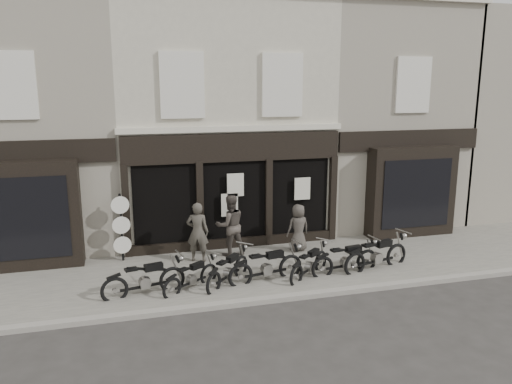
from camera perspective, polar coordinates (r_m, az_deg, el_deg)
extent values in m
plane|color=#2D2B28|center=(14.15, 0.27, -10.38)|extent=(90.00, 90.00, 0.00)
cube|color=#605C55|center=(14.93, -0.65, -8.87)|extent=(30.00, 4.20, 0.12)
cube|color=gray|center=(13.02, 1.77, -12.16)|extent=(30.00, 0.25, 0.13)
cube|color=beige|center=(18.95, -4.59, 8.18)|extent=(7.20, 6.00, 8.20)
cube|color=black|center=(16.01, -2.50, 5.11)|extent=(7.10, 0.18, 0.90)
cube|color=black|center=(16.43, -2.48, -1.63)|extent=(6.50, 0.10, 2.95)
cube|color=black|center=(16.72, -2.39, -5.95)|extent=(7.10, 0.20, 0.44)
cube|color=beige|center=(15.97, -2.55, 7.26)|extent=(7.30, 0.22, 0.18)
cube|color=beige|center=(15.64, -8.45, 11.98)|extent=(1.35, 0.12, 2.00)
cube|color=black|center=(15.67, -8.46, 11.98)|extent=(1.05, 0.06, 1.70)
cube|color=beige|center=(16.34, 3.02, 12.10)|extent=(1.35, 0.12, 2.00)
cube|color=black|center=(16.36, 2.98, 12.11)|extent=(1.05, 0.06, 1.70)
cube|color=black|center=(15.97, -14.60, -2.25)|extent=(0.22, 0.22, 3.00)
cube|color=black|center=(16.13, -6.41, -1.77)|extent=(0.22, 0.22, 3.00)
cube|color=black|center=(16.62, 1.45, -1.28)|extent=(0.22, 0.22, 3.00)
cube|color=black|center=(17.40, 8.72, -0.80)|extent=(0.22, 0.22, 3.00)
cube|color=beige|center=(16.09, -2.37, 0.81)|extent=(0.55, 0.04, 0.75)
cube|color=beige|center=(16.79, 5.32, 0.38)|extent=(0.55, 0.04, 0.75)
cube|color=beige|center=(16.19, -3.04, -1.48)|extent=(0.55, 0.04, 0.75)
cube|color=gray|center=(18.85, -24.08, 7.14)|extent=(5.50, 6.00, 8.20)
cube|color=black|center=(15.95, -25.08, -2.50)|extent=(3.20, 0.70, 3.20)
cube|color=black|center=(15.62, -25.29, -2.82)|extent=(2.60, 0.06, 2.40)
cube|color=black|center=(15.92, -25.50, 4.05)|extent=(5.40, 0.16, 0.70)
cube|color=beige|center=(15.80, -26.14, 10.88)|extent=(1.30, 0.10, 1.90)
cube|color=black|center=(15.83, -26.12, 10.88)|extent=(1.00, 0.06, 1.60)
cube|color=gray|center=(21.06, 12.84, 8.33)|extent=(5.50, 6.00, 8.20)
cube|color=black|center=(18.51, 17.30, 0.05)|extent=(3.20, 0.70, 3.20)
cube|color=black|center=(18.22, 17.88, -0.18)|extent=(2.60, 0.06, 2.40)
cube|color=black|center=(18.48, 17.16, 5.70)|extent=(5.40, 0.16, 0.70)
cube|color=beige|center=(18.38, 17.53, 11.59)|extent=(1.30, 0.10, 1.90)
cube|color=black|center=(18.41, 17.48, 11.59)|extent=(1.00, 0.06, 1.60)
torus|color=black|center=(13.66, -9.56, -9.83)|extent=(0.71, 0.25, 0.71)
torus|color=black|center=(13.30, -15.87, -10.76)|extent=(0.71, 0.25, 0.71)
cube|color=black|center=(13.47, -12.66, -10.47)|extent=(1.22, 0.33, 0.06)
cube|color=#9A9791|center=(13.45, -12.59, -10.13)|extent=(0.29, 0.24, 0.27)
cube|color=black|center=(13.36, -11.63, -8.39)|extent=(0.51, 0.28, 0.18)
cube|color=black|center=(13.21, -14.10, -8.57)|extent=(0.35, 0.27, 0.06)
cylinder|color=#9A9791|center=(13.48, -8.74, -6.96)|extent=(0.17, 0.60, 0.04)
torus|color=black|center=(14.00, -5.45, -9.36)|extent=(0.55, 0.41, 0.61)
torus|color=black|center=(13.20, -9.58, -10.87)|extent=(0.55, 0.41, 0.61)
cube|color=black|center=(13.60, -7.44, -10.24)|extent=(0.91, 0.64, 0.05)
cube|color=#9A9791|center=(13.59, -7.39, -9.94)|extent=(0.27, 0.26, 0.23)
cube|color=black|center=(13.60, -6.76, -8.35)|extent=(0.43, 0.36, 0.15)
cube|color=black|center=(13.27, -8.37, -8.77)|extent=(0.32, 0.30, 0.05)
cylinder|color=#9A9791|center=(13.92, -4.91, -6.87)|extent=(0.32, 0.45, 0.03)
torus|color=black|center=(14.42, -1.73, -8.53)|extent=(0.52, 0.54, 0.66)
torus|color=black|center=(13.31, -4.87, -10.41)|extent=(0.52, 0.54, 0.66)
cube|color=black|center=(13.87, -3.23, -9.59)|extent=(0.84, 0.87, 0.06)
cube|color=#9A9791|center=(13.86, -3.19, -9.26)|extent=(0.29, 0.29, 0.25)
cube|color=black|center=(13.92, -2.70, -7.53)|extent=(0.43, 0.44, 0.17)
cube|color=black|center=(13.47, -3.92, -8.06)|extent=(0.34, 0.35, 0.06)
cylinder|color=#9A9791|center=(14.38, -1.32, -5.87)|extent=(0.43, 0.42, 0.04)
torus|color=black|center=(14.34, 3.92, -8.54)|extent=(0.73, 0.24, 0.73)
torus|color=black|center=(13.67, -1.78, -9.60)|extent=(0.73, 0.24, 0.73)
cube|color=black|center=(14.00, 1.14, -9.23)|extent=(1.26, 0.31, 0.06)
cube|color=#9A9791|center=(13.98, 1.22, -8.89)|extent=(0.29, 0.24, 0.28)
cube|color=black|center=(13.95, 2.17, -7.15)|extent=(0.52, 0.28, 0.18)
cube|color=black|center=(13.68, -0.05, -7.37)|extent=(0.36, 0.27, 0.06)
cylinder|color=#9A9791|center=(14.22, 4.78, -5.71)|extent=(0.16, 0.62, 0.04)
torus|color=black|center=(14.97, 7.38, -7.87)|extent=(0.55, 0.48, 0.65)
torus|color=black|center=(13.84, 4.64, -9.53)|extent=(0.55, 0.48, 0.65)
cube|color=black|center=(14.41, 6.07, -8.81)|extent=(0.90, 0.75, 0.06)
cube|color=#9A9791|center=(14.40, 6.11, -8.51)|extent=(0.28, 0.28, 0.25)
cube|color=black|center=(14.46, 6.59, -6.90)|extent=(0.44, 0.40, 0.16)
cube|color=black|center=(14.01, 5.53, -7.35)|extent=(0.34, 0.33, 0.06)
cylinder|color=#9A9791|center=(14.94, 7.83, -5.38)|extent=(0.38, 0.45, 0.03)
torus|color=black|center=(15.16, 12.53, -7.69)|extent=(0.71, 0.19, 0.70)
torus|color=black|center=(14.38, 7.60, -8.62)|extent=(0.71, 0.19, 0.70)
cube|color=black|center=(14.77, 10.13, -8.30)|extent=(1.23, 0.22, 0.06)
cube|color=#9A9791|center=(14.75, 10.21, -7.98)|extent=(0.27, 0.22, 0.27)
cube|color=black|center=(14.76, 11.08, -6.40)|extent=(0.50, 0.24, 0.18)
cube|color=black|center=(14.44, 9.17, -6.57)|extent=(0.34, 0.25, 0.06)
cylinder|color=#9A9791|center=(15.08, 13.36, -5.11)|extent=(0.12, 0.60, 0.04)
torus|color=black|center=(15.76, 15.71, -7.00)|extent=(0.75, 0.28, 0.75)
torus|color=black|center=(14.72, 11.22, -8.15)|extent=(0.75, 0.28, 0.75)
cube|color=black|center=(15.24, 13.53, -7.72)|extent=(1.29, 0.37, 0.07)
cube|color=#9A9791|center=(15.23, 13.61, -7.39)|extent=(0.31, 0.26, 0.29)
cube|color=black|center=(15.27, 14.43, -5.71)|extent=(0.54, 0.31, 0.19)
cube|color=black|center=(14.85, 12.69, -5.96)|extent=(0.38, 0.30, 0.07)
cylinder|color=#9A9791|center=(15.70, 16.50, -4.31)|extent=(0.19, 0.63, 0.04)
imported|color=#413C35|center=(15.28, -6.69, -4.57)|extent=(0.77, 0.62, 1.84)
imported|color=#443D37|center=(15.72, -2.98, -3.81)|extent=(1.02, 0.84, 1.95)
imported|color=#413B36|center=(16.20, 4.85, -4.09)|extent=(0.82, 0.60, 1.55)
cylinder|color=black|center=(16.07, -14.90, -7.85)|extent=(0.35, 0.35, 0.06)
cylinder|color=black|center=(15.74, -15.12, -4.14)|extent=(0.07, 0.07, 2.23)
cylinder|color=black|center=(15.51, -15.28, -1.43)|extent=(0.54, 0.09, 0.54)
cylinder|color=beige|center=(15.49, -15.28, -1.45)|extent=(0.54, 0.06, 0.54)
cylinder|color=black|center=(15.67, -15.15, -3.66)|extent=(0.54, 0.09, 0.54)
cylinder|color=beige|center=(15.65, -15.15, -3.69)|extent=(0.54, 0.06, 0.54)
cylinder|color=black|center=(15.85, -15.02, -5.85)|extent=(0.54, 0.09, 0.54)
cylinder|color=beige|center=(15.83, -15.02, -5.88)|extent=(0.54, 0.06, 0.54)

